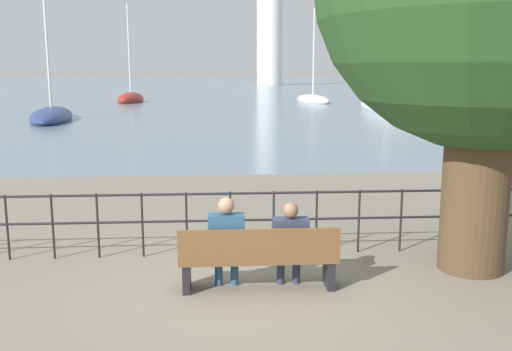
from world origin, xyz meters
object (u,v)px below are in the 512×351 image
(seated_person_right, at_px, (290,241))
(sailboat_3, at_px, (387,106))
(sailboat_4, at_px, (313,99))
(harbor_lighthouse, at_px, (270,8))
(park_bench, at_px, (259,259))
(sailboat_0, at_px, (131,99))
(seated_person_left, at_px, (226,239))
(sailboat_2, at_px, (52,116))

(seated_person_right, relative_size, sailboat_3, 0.11)
(sailboat_4, xyz_separation_m, harbor_lighthouse, (0.99, 53.42, 13.22))
(park_bench, distance_m, sailboat_3, 34.35)
(sailboat_0, bearing_deg, harbor_lighthouse, 78.79)
(sailboat_4, bearing_deg, harbor_lighthouse, 71.97)
(sailboat_0, bearing_deg, park_bench, -72.46)
(seated_person_left, bearing_deg, park_bench, -9.92)
(sailboat_2, distance_m, harbor_lighthouse, 73.67)
(sailboat_0, relative_size, sailboat_2, 1.02)
(seated_person_left, bearing_deg, sailboat_2, 110.13)
(seated_person_right, distance_m, sailboat_2, 28.80)
(seated_person_right, bearing_deg, sailboat_4, 80.09)
(harbor_lighthouse, bearing_deg, sailboat_2, -105.37)
(sailboat_0, bearing_deg, sailboat_4, 2.46)
(park_bench, xyz_separation_m, sailboat_4, (7.98, 43.29, -0.18))
(park_bench, xyz_separation_m, sailboat_3, (11.41, 32.39, -0.09))
(sailboat_2, bearing_deg, sailboat_4, 32.70)
(sailboat_2, bearing_deg, seated_person_right, -77.64)
(park_bench, xyz_separation_m, sailboat_0, (-8.24, 44.59, -0.13))
(park_bench, bearing_deg, sailboat_2, 110.90)
(seated_person_left, distance_m, sailboat_0, 45.20)
(seated_person_left, distance_m, harbor_lighthouse, 97.92)
(seated_person_left, distance_m, sailboat_2, 28.49)
(park_bench, height_order, harbor_lighthouse, harbor_lighthouse)
(sailboat_2, relative_size, harbor_lighthouse, 0.30)
(harbor_lighthouse, bearing_deg, sailboat_4, -91.07)
(park_bench, distance_m, seated_person_right, 0.49)
(seated_person_right, relative_size, sailboat_0, 0.13)
(seated_person_left, relative_size, harbor_lighthouse, 0.04)
(park_bench, relative_size, sailboat_0, 0.24)
(seated_person_right, height_order, sailboat_3, sailboat_3)
(sailboat_4, bearing_deg, sailboat_3, -89.46)
(sailboat_2, distance_m, sailboat_3, 22.36)
(park_bench, height_order, sailboat_0, sailboat_0)
(park_bench, distance_m, sailboat_0, 45.35)
(seated_person_right, xyz_separation_m, sailboat_0, (-8.67, 44.51, -0.36))
(seated_person_right, bearing_deg, sailboat_0, 101.03)
(harbor_lighthouse, bearing_deg, park_bench, -95.30)
(seated_person_left, xyz_separation_m, seated_person_right, (0.87, 0.00, -0.04))
(park_bench, height_order, sailboat_4, sailboat_4)
(harbor_lighthouse, bearing_deg, seated_person_right, -95.05)
(sailboat_3, bearing_deg, sailboat_2, -170.91)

